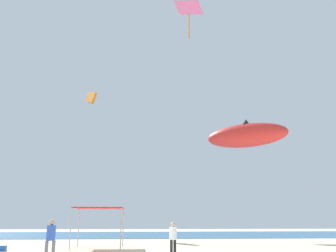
{
  "coord_description": "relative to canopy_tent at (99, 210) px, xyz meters",
  "views": [
    {
      "loc": [
        -0.25,
        -19.4,
        1.83
      ],
      "look_at": [
        1.74,
        6.98,
        8.65
      ],
      "focal_mm": 38.89,
      "sensor_mm": 36.0,
      "label": 1
    }
  ],
  "objects": [
    {
      "name": "kite_diamond_pink",
      "position": [
        6.84,
        3.93,
        18.0
      ],
      "size": [
        2.93,
        2.95,
        3.31
      ],
      "rotation": [
        0.0,
        0.0,
        1.21
      ],
      "color": "pink"
    },
    {
      "name": "person_near_tent",
      "position": [
        4.54,
        -5.04,
        -1.48
      ],
      "size": [
        0.4,
        0.4,
        1.7
      ],
      "rotation": [
        0.0,
        0.0,
        0.81
      ],
      "color": "black",
      "rests_on": "ground"
    },
    {
      "name": "cooler_box",
      "position": [
        -5.47,
        -1.97,
        -2.3
      ],
      "size": [
        0.57,
        0.37,
        0.35
      ],
      "color": "blue",
      "rests_on": "ground"
    },
    {
      "name": "canopy_tent",
      "position": [
        0.0,
        0.0,
        0.0
      ],
      "size": [
        3.18,
        3.16,
        2.61
      ],
      "color": "#B2B2B7",
      "rests_on": "ground"
    },
    {
      "name": "kite_inflatable_red",
      "position": [
        13.47,
        10.16,
        7.72
      ],
      "size": [
        8.64,
        6.92,
        3.33
      ],
      "rotation": [
        0.0,
        0.0,
        5.72
      ],
      "color": "red"
    },
    {
      "name": "ocean_strip",
      "position": [
        2.98,
        22.05,
        -2.46
      ],
      "size": [
        110.0,
        21.41,
        0.03
      ],
      "primitive_type": "cube",
      "color": "#28608C",
      "rests_on": "ground"
    },
    {
      "name": "person_leftmost",
      "position": [
        -1.6,
        -6.46,
        -1.4
      ],
      "size": [
        0.48,
        0.43,
        1.83
      ],
      "rotation": [
        0.0,
        0.0,
        3.41
      ],
      "color": "slate",
      "rests_on": "ground"
    },
    {
      "name": "kite_parafoil_orange",
      "position": [
        -4.08,
        21.21,
        15.1
      ],
      "size": [
        2.2,
        4.57,
        2.95
      ],
      "rotation": [
        0.0,
        0.0,
        5.05
      ],
      "color": "orange"
    }
  ]
}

